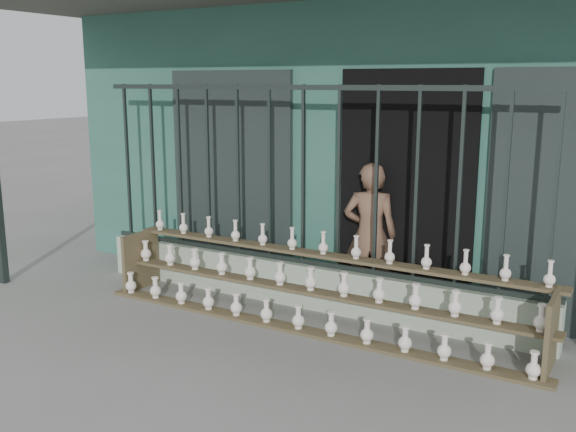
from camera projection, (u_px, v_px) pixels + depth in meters
The scene contains 6 objects.
ground at pixel (231, 349), 5.56m from camera, with size 60.00×60.00×0.00m, color slate.
workshop_building at pixel (405, 130), 8.81m from camera, with size 7.40×6.60×3.21m.
parapet_wall at pixel (302, 284), 6.61m from camera, with size 5.00×0.20×0.45m, color #B1C3A7.
security_fence at pixel (303, 176), 6.38m from camera, with size 5.00×0.04×1.80m.
shelf_rack at pixel (310, 287), 6.08m from camera, with size 4.50×0.68×0.85m.
elderly_woman at pixel (370, 235), 6.52m from camera, with size 0.54×0.36×1.49m, color brown.
Camera 1 is at (3.03, -4.26, 2.28)m, focal length 40.00 mm.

